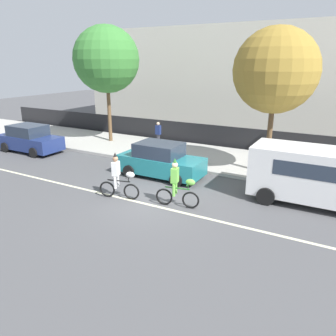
{
  "coord_description": "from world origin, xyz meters",
  "views": [
    {
      "loc": [
        6.27,
        -10.31,
        5.28
      ],
      "look_at": [
        -0.12,
        1.2,
        1.0
      ],
      "focal_mm": 35.0,
      "sensor_mm": 36.0,
      "label": 1
    }
  ],
  "objects_px": {
    "parade_cyclist_zebra": "(119,179)",
    "parade_cyclist_lime": "(178,186)",
    "parked_car_teal": "(161,161)",
    "parked_van_white": "(322,173)",
    "pedestrian_onlooker": "(158,134)",
    "parked_car_navy": "(30,139)"
  },
  "relations": [
    {
      "from": "parade_cyclist_zebra",
      "to": "parade_cyclist_lime",
      "type": "height_order",
      "value": "same"
    },
    {
      "from": "parade_cyclist_zebra",
      "to": "parade_cyclist_lime",
      "type": "bearing_deg",
      "value": 9.9
    },
    {
      "from": "parked_van_white",
      "to": "parked_car_navy",
      "type": "bearing_deg",
      "value": -179.96
    },
    {
      "from": "parked_car_teal",
      "to": "parked_car_navy",
      "type": "bearing_deg",
      "value": 179.52
    },
    {
      "from": "parked_car_navy",
      "to": "parade_cyclist_lime",
      "type": "bearing_deg",
      "value": -13.51
    },
    {
      "from": "parked_van_white",
      "to": "parked_car_teal",
      "type": "bearing_deg",
      "value": -179.27
    },
    {
      "from": "pedestrian_onlooker",
      "to": "parade_cyclist_lime",
      "type": "bearing_deg",
      "value": -54.4
    },
    {
      "from": "parked_car_teal",
      "to": "parked_car_navy",
      "type": "height_order",
      "value": "same"
    },
    {
      "from": "parked_van_white",
      "to": "pedestrian_onlooker",
      "type": "height_order",
      "value": "parked_van_white"
    },
    {
      "from": "parade_cyclist_lime",
      "to": "parked_car_teal",
      "type": "xyz_separation_m",
      "value": [
        -2.33,
        2.72,
        -0.06
      ]
    },
    {
      "from": "parade_cyclist_zebra",
      "to": "pedestrian_onlooker",
      "type": "distance_m",
      "value": 7.77
    },
    {
      "from": "parade_cyclist_zebra",
      "to": "parked_car_teal",
      "type": "bearing_deg",
      "value": 88.41
    },
    {
      "from": "parked_car_navy",
      "to": "parked_car_teal",
      "type": "bearing_deg",
      "value": -0.48
    },
    {
      "from": "parade_cyclist_zebra",
      "to": "parked_car_navy",
      "type": "distance_m",
      "value": 9.78
    },
    {
      "from": "pedestrian_onlooker",
      "to": "parked_car_teal",
      "type": "bearing_deg",
      "value": -58.04
    },
    {
      "from": "parked_van_white",
      "to": "parade_cyclist_zebra",
      "type": "bearing_deg",
      "value": -155.47
    },
    {
      "from": "parade_cyclist_zebra",
      "to": "pedestrian_onlooker",
      "type": "relative_size",
      "value": 1.19
    },
    {
      "from": "parade_cyclist_lime",
      "to": "parked_van_white",
      "type": "relative_size",
      "value": 0.38
    },
    {
      "from": "pedestrian_onlooker",
      "to": "parked_van_white",
      "type": "bearing_deg",
      "value": -23.16
    },
    {
      "from": "parade_cyclist_lime",
      "to": "parade_cyclist_zebra",
      "type": "bearing_deg",
      "value": -170.1
    },
    {
      "from": "parade_cyclist_lime",
      "to": "parked_car_teal",
      "type": "height_order",
      "value": "parade_cyclist_lime"
    },
    {
      "from": "parked_van_white",
      "to": "parked_car_navy",
      "type": "distance_m",
      "value": 16.32
    }
  ]
}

